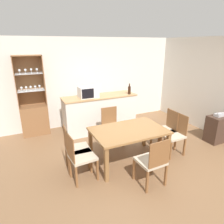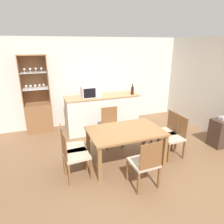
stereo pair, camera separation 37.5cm
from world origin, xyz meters
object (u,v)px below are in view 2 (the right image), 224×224
(dining_table, at_px, (125,134))
(dining_chair_head_far, at_px, (111,127))
(microwave, at_px, (91,91))
(side_cabinet, at_px, (222,133))
(dining_chair_head_near, at_px, (145,163))
(telephone, at_px, (224,118))
(dining_chair_side_left_near, at_px, (74,155))
(wine_bottle, at_px, (132,90))
(dining_chair_side_right_far, at_px, (166,131))
(display_cabinet, at_px, (38,111))
(dining_chair_side_left_far, at_px, (71,147))
(dining_chair_side_right_near, at_px, (173,136))

(dining_table, relative_size, dining_chair_head_far, 1.62)
(microwave, height_order, side_cabinet, microwave)
(dining_chair_head_far, bearing_deg, dining_table, 90.93)
(dining_chair_head_near, relative_size, telephone, 4.06)
(dining_chair_side_left_near, distance_m, side_cabinet, 3.57)
(dining_table, bearing_deg, wine_bottle, 60.30)
(dining_chair_side_right_far, bearing_deg, dining_table, 101.39)
(display_cabinet, relative_size, dining_chair_side_right_far, 2.30)
(dining_chair_side_left_far, bearing_deg, wine_bottle, 128.59)
(dining_table, height_order, telephone, telephone)
(side_cabinet, bearing_deg, dining_table, 176.35)
(dining_chair_side_left_far, bearing_deg, side_cabinet, 87.85)
(dining_chair_side_left_near, bearing_deg, dining_chair_side_right_far, 93.30)
(display_cabinet, xyz_separation_m, dining_table, (1.64, -2.26, 0.04))
(dining_chair_side_right_far, height_order, dining_chair_head_near, same)
(wine_bottle, bearing_deg, dining_chair_head_near, -110.49)
(telephone, bearing_deg, dining_chair_side_right_far, 168.20)
(dining_table, bearing_deg, dining_chair_head_far, 89.94)
(dining_chair_side_right_far, distance_m, wine_bottle, 1.59)
(dining_chair_side_right_near, relative_size, side_cabinet, 1.36)
(dining_table, xyz_separation_m, dining_chair_side_left_far, (-1.08, 0.15, -0.17))
(side_cabinet, bearing_deg, telephone, 138.20)
(dining_table, distance_m, dining_chair_side_right_near, 1.10)
(telephone, bearing_deg, dining_chair_side_right_near, 179.83)
(dining_chair_head_far, xyz_separation_m, microwave, (-0.26, 0.91, 0.69))
(display_cabinet, bearing_deg, telephone, -30.40)
(dining_table, distance_m, microwave, 1.83)
(dining_table, relative_size, side_cabinet, 2.20)
(dining_chair_side_right_near, height_order, dining_chair_head_near, same)
(dining_chair_head_far, distance_m, side_cabinet, 2.67)
(dining_table, relative_size, dining_chair_side_right_near, 1.62)
(dining_table, height_order, dining_chair_side_left_far, dining_chair_side_left_far)
(microwave, bearing_deg, display_cabinet, 159.03)
(dining_chair_side_right_far, relative_size, dining_chair_side_left_near, 1.00)
(dining_chair_side_left_near, distance_m, telephone, 3.56)
(dining_table, distance_m, telephone, 2.48)
(dining_table, height_order, wine_bottle, wine_bottle)
(microwave, xyz_separation_m, wine_bottle, (1.16, -0.16, -0.03))
(dining_chair_side_right_near, height_order, wine_bottle, wine_bottle)
(side_cabinet, bearing_deg, dining_chair_side_right_near, 179.43)
(dining_chair_side_left_far, relative_size, wine_bottle, 3.05)
(dining_chair_head_far, bearing_deg, side_cabinet, 159.41)
(dining_chair_side_right_near, height_order, microwave, microwave)
(dining_chair_side_right_far, xyz_separation_m, side_cabinet, (1.41, -0.30, -0.13))
(microwave, xyz_separation_m, telephone, (2.74, -1.89, -0.45))
(dining_chair_head_far, height_order, side_cabinet, dining_chair_head_far)
(dining_chair_side_left_far, distance_m, dining_chair_head_far, 1.27)
(display_cabinet, xyz_separation_m, telephone, (4.11, -2.41, 0.11))
(dining_chair_side_left_near, bearing_deg, dining_chair_side_right_near, 85.73)
(dining_chair_head_near, bearing_deg, dining_table, 87.90)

